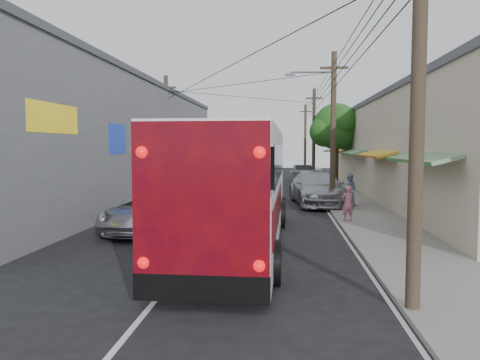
% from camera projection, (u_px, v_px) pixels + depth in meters
% --- Properties ---
extents(ground, '(120.00, 120.00, 0.00)m').
position_uv_depth(ground, '(174.00, 278.00, 11.57)').
color(ground, black).
rests_on(ground, ground).
extents(sidewalk, '(3.00, 80.00, 0.12)m').
position_uv_depth(sidewalk, '(341.00, 195.00, 30.84)').
color(sidewalk, slate).
rests_on(sidewalk, ground).
extents(building_right, '(7.09, 40.00, 6.25)m').
position_uv_depth(building_right, '(404.00, 148.00, 32.19)').
color(building_right, beige).
rests_on(building_right, ground).
extents(building_left, '(7.20, 36.00, 7.25)m').
position_uv_depth(building_left, '(108.00, 140.00, 29.96)').
color(building_left, slate).
rests_on(building_left, ground).
extents(utility_poles, '(11.80, 45.28, 8.00)m').
position_uv_depth(utility_poles, '(290.00, 133.00, 31.18)').
color(utility_poles, '#473828').
rests_on(utility_poles, ground).
extents(street_tree, '(4.40, 4.00, 6.60)m').
position_uv_depth(street_tree, '(337.00, 128.00, 36.45)').
color(street_tree, '#3F2B19').
rests_on(street_tree, ground).
extents(coach_bus, '(3.21, 13.22, 3.79)m').
position_uv_depth(coach_bus, '(239.00, 185.00, 15.60)').
color(coach_bus, white).
rests_on(coach_bus, ground).
extents(jeepney, '(2.74, 5.47, 1.49)m').
position_uv_depth(jeepney, '(148.00, 212.00, 18.03)').
color(jeepney, silver).
rests_on(jeepney, ground).
extents(parked_suv, '(3.33, 6.66, 1.86)m').
position_uv_depth(parked_suv, '(317.00, 188.00, 26.04)').
color(parked_suv, '#A7A6AF').
rests_on(parked_suv, ground).
extents(parked_car_mid, '(1.74, 3.97, 1.33)m').
position_uv_depth(parked_car_mid, '(310.00, 183.00, 33.19)').
color(parked_car_mid, '#242429').
rests_on(parked_car_mid, ground).
extents(parked_car_far, '(1.94, 4.56, 1.46)m').
position_uv_depth(parked_car_far, '(303.00, 173.00, 44.47)').
color(parked_car_far, black).
rests_on(parked_car_far, ground).
extents(pedestrian_near, '(0.63, 0.51, 1.49)m').
position_uv_depth(pedestrian_near, '(348.00, 203.00, 19.69)').
color(pedestrian_near, '#D16E82').
rests_on(pedestrian_near, sidewalk).
extents(pedestrian_far, '(0.96, 0.82, 1.70)m').
position_uv_depth(pedestrian_far, '(349.00, 190.00, 24.62)').
color(pedestrian_far, '#899FC8').
rests_on(pedestrian_far, sidewalk).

